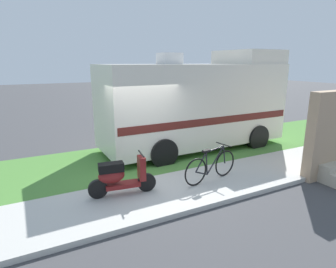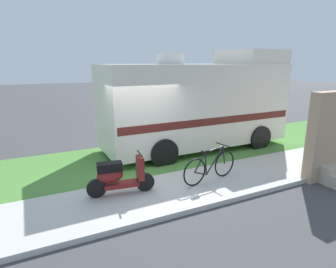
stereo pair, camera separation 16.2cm
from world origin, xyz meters
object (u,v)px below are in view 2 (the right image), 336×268
Objects in this scene: pickup_truck_near at (204,102)px; scooter at (118,176)px; bicycle at (210,166)px; motorhome_rv at (198,103)px; bottle_green at (304,167)px.

scooter is at bearing -134.80° from pickup_truck_near.
bicycle is 8.65m from pickup_truck_near.
motorhome_rv is at bearing 64.16° from bicycle.
pickup_truck_near is at bearing 76.78° from bottle_green.
scooter is at bearing 169.67° from bottle_green.
motorhome_rv is 3.43m from bicycle.
bicycle reaches higher than bottle_green.
scooter is (-3.75, -2.60, -1.12)m from motorhome_rv.
motorhome_rv is at bearing 110.93° from bottle_green.
bicycle is at bearing -115.84° from motorhome_rv.
scooter is 0.27× the size of pickup_truck_near.
motorhome_rv reaches higher than scooter.
motorhome_rv is at bearing -126.10° from pickup_truck_near.
bicycle is 5.80× the size of bottle_green.
bicycle is (-1.40, -2.89, -1.18)m from motorhome_rv.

